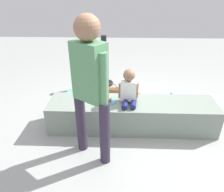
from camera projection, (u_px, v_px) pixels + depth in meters
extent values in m
plane|color=#9DA19E|center=(131.00, 126.00, 3.12)|extent=(12.00, 12.00, 0.00)
cube|color=gray|center=(132.00, 115.00, 3.02)|extent=(2.36, 0.55, 0.41)
cylinder|color=navy|center=(125.00, 103.00, 2.82)|extent=(0.11, 0.25, 0.08)
cylinder|color=navy|center=(134.00, 103.00, 2.83)|extent=(0.11, 0.25, 0.08)
cube|color=white|center=(129.00, 90.00, 2.86)|extent=(0.22, 0.16, 0.28)
sphere|color=#8C664C|center=(129.00, 75.00, 2.75)|extent=(0.16, 0.16, 0.16)
cylinder|color=#8C664C|center=(120.00, 91.00, 2.85)|extent=(0.05, 0.05, 0.21)
cylinder|color=#8C664C|center=(137.00, 90.00, 2.87)|extent=(0.05, 0.05, 0.21)
cylinder|color=#30273A|center=(105.00, 134.00, 2.32)|extent=(0.12, 0.12, 0.79)
cylinder|color=#30273A|center=(81.00, 122.00, 2.52)|extent=(0.12, 0.12, 0.79)
cube|color=#548C5E|center=(89.00, 72.00, 2.09)|extent=(0.39, 0.36, 0.61)
sphere|color=#8C664C|center=(87.00, 28.00, 1.89)|extent=(0.25, 0.25, 0.25)
cylinder|color=#548C5E|center=(103.00, 81.00, 2.03)|extent=(0.09, 0.09, 0.57)
cylinder|color=#548C5E|center=(77.00, 73.00, 2.22)|extent=(0.09, 0.09, 0.57)
cylinder|color=#4CA5D8|center=(108.00, 102.00, 2.93)|extent=(0.22, 0.22, 0.01)
cylinder|color=brown|center=(108.00, 100.00, 2.92)|extent=(0.10, 0.10, 0.05)
cylinder|color=pink|center=(108.00, 98.00, 2.91)|extent=(0.10, 0.10, 0.01)
cube|color=silver|center=(112.00, 102.00, 2.92)|extent=(0.11, 0.04, 0.00)
cube|color=#59C6B2|center=(75.00, 100.00, 3.51)|extent=(0.24, 0.12, 0.32)
torus|color=white|center=(71.00, 91.00, 3.44)|extent=(0.09, 0.01, 0.09)
torus|color=white|center=(77.00, 91.00, 3.44)|extent=(0.09, 0.01, 0.09)
cylinder|color=black|center=(104.00, 83.00, 4.45)|extent=(0.36, 0.36, 0.04)
cylinder|color=black|center=(104.00, 60.00, 4.21)|extent=(0.11, 0.11, 0.98)
cylinder|color=silver|center=(91.00, 94.00, 3.88)|extent=(0.07, 0.07, 0.16)
cone|color=silver|center=(91.00, 89.00, 3.84)|extent=(0.06, 0.06, 0.03)
cylinder|color=#268C3F|center=(91.00, 88.00, 3.83)|extent=(0.03, 0.03, 0.02)
cylinder|color=silver|center=(170.00, 99.00, 3.68)|extent=(0.06, 0.06, 0.16)
cone|color=silver|center=(171.00, 95.00, 3.64)|extent=(0.06, 0.06, 0.03)
cylinder|color=blue|center=(171.00, 93.00, 3.62)|extent=(0.03, 0.03, 0.02)
cylinder|color=red|center=(87.00, 91.00, 4.02)|extent=(0.07, 0.07, 0.12)
cube|color=white|center=(143.00, 92.00, 3.99)|extent=(0.37, 0.38, 0.11)
cube|color=black|center=(190.00, 106.00, 3.45)|extent=(0.31, 0.14, 0.19)
torus|color=black|center=(191.00, 101.00, 3.41)|extent=(0.23, 0.01, 0.23)
cube|color=brown|center=(112.00, 95.00, 3.77)|extent=(0.29, 0.12, 0.24)
torus|color=brown|center=(112.00, 89.00, 3.71)|extent=(0.21, 0.01, 0.21)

